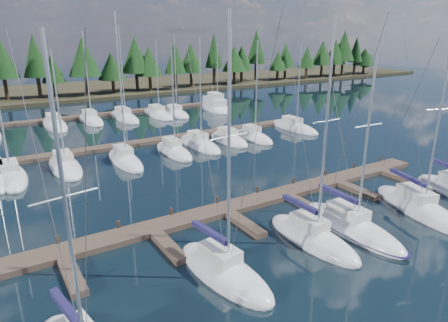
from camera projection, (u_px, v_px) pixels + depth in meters
ground at (162, 169)px, 40.82m from camera, size 260.00×260.00×0.00m
far_shore at (53, 92)px, 89.06m from camera, size 220.00×30.00×0.60m
main_dock at (228, 212)px, 30.57m from camera, size 44.00×6.13×0.90m
back_docks at (106, 129)px, 56.53m from camera, size 50.00×21.80×0.40m
front_sailboat_2 at (224, 271)px, 22.95m from camera, size 3.55×8.05×15.23m
front_sailboat_3 at (312, 237)px, 26.65m from camera, size 2.69×7.87×15.13m
front_sailboat_4 at (351, 226)px, 28.20m from camera, size 3.21×9.48×13.97m
front_sailboat_5 at (419, 208)px, 31.17m from camera, size 5.12×9.77×14.83m
back_sailboat_rows at (120, 135)px, 53.06m from camera, size 45.67×32.03×17.19m
motor_yacht_right at (215, 107)px, 71.12m from camera, size 5.04×10.43×5.01m
tree_line at (58, 62)px, 78.92m from camera, size 184.49×11.53×13.24m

